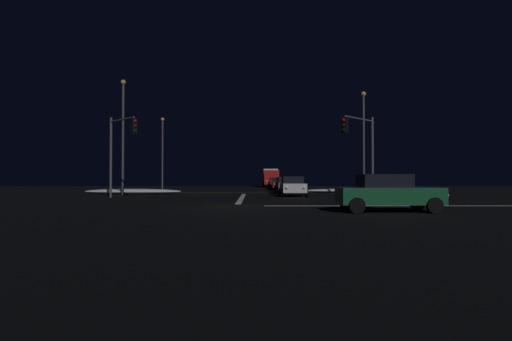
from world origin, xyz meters
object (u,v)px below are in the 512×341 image
Objects in this scene: sedan_silver at (277,183)px; traffic_signal_nw at (121,142)px; sedan_black at (275,183)px; sedan_green_crossing at (388,193)px; sedan_gray at (287,185)px; streetlamp_right_near at (364,135)px; streetlamp_left_far at (162,148)px; sedan_red at (279,184)px; traffic_signal_ne at (361,141)px; sedan_white at (293,186)px; box_truck at (271,177)px; sedan_orange at (284,184)px; streetlamp_left_near at (123,129)px.

sedan_silver is 0.73× the size of traffic_signal_nw.
sedan_silver is at bearing -90.11° from sedan_black.
sedan_silver is 41.58m from sedan_green_crossing.
traffic_signal_nw is (-12.65, -10.09, 3.23)m from sedan_gray.
sedan_gray is 1.00× the size of sedan_silver.
streetlamp_left_far reaches higher than streetlamp_right_near.
sedan_red is 1.00× the size of sedan_silver.
sedan_black is 0.48× the size of streetlamp_left_far.
streetlamp_left_far is (-14.43, -0.68, 4.37)m from sedan_red.
streetlamp_left_far reaches higher than sedan_black.
streetlamp_left_far is (-18.89, 22.34, 1.07)m from traffic_signal_ne.
sedan_red is at bearing 89.72° from sedan_white.
sedan_silver is at bearing 66.20° from traffic_signal_nw.
sedan_black is 0.52× the size of box_truck.
sedan_gray is 32.42m from box_truck.
streetlamp_right_near is at bearing -79.76° from box_truck.
sedan_green_crossing is (2.49, -16.18, 0.00)m from sedan_white.
sedan_orange is at bearing -89.35° from sedan_silver.
streetlamp_left_near reaches higher than traffic_signal_ne.
streetlamp_left_far reaches higher than traffic_signal_nw.
sedan_orange is 0.48× the size of streetlamp_right_near.
sedan_white is at bearing 141.12° from traffic_signal_ne.
box_truck reaches higher than sedan_red.
sedan_red is 12.01m from sedan_black.
traffic_signal_ne is 0.66× the size of streetlamp_left_far.
sedan_red and sedan_black have the same top height.
streetlamp_right_near is at bearing -31.33° from sedan_gray.
streetlamp_left_near is at bearing -111.34° from box_truck.
streetlamp_left_near reaches higher than streetlamp_left_far.
sedan_orange and sedan_red have the same top height.
streetlamp_left_far is at bearing -155.27° from sedan_silver.
streetlamp_right_near is at bearing 78.33° from sedan_green_crossing.
sedan_green_crossing is at bearing -48.24° from streetlamp_left_near.
sedan_red is 22.59m from streetlamp_left_near.
streetlamp_left_near is at bearing -164.94° from sedan_gray.
streetlamp_left_near is (-14.48, -28.69, 4.87)m from sedan_black.
sedan_gray is 0.73× the size of traffic_signal_ne.
sedan_gray is 1.00× the size of sedan_orange.
sedan_green_crossing is at bearing -87.16° from sedan_black.
traffic_signal_nw is (-15.11, 12.63, 3.23)m from sedan_green_crossing.
traffic_signal_nw is (-12.74, -28.89, 3.23)m from sedan_silver.
traffic_signal_nw reaches higher than sedan_black.
streetlamp_right_near reaches higher than box_truck.
sedan_silver and sedan_green_crossing have the same top height.
sedan_red is 0.73× the size of traffic_signal_nw.
sedan_gray is at bearing -90.27° from sedan_red.
sedan_red is at bearing 100.96° from traffic_signal_ne.
sedan_red is at bearing 49.13° from streetlamp_left_near.
sedan_green_crossing is 0.44× the size of streetlamp_left_near.
streetlamp_left_far is (-20.73, 16.00, 0.01)m from streetlamp_right_near.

